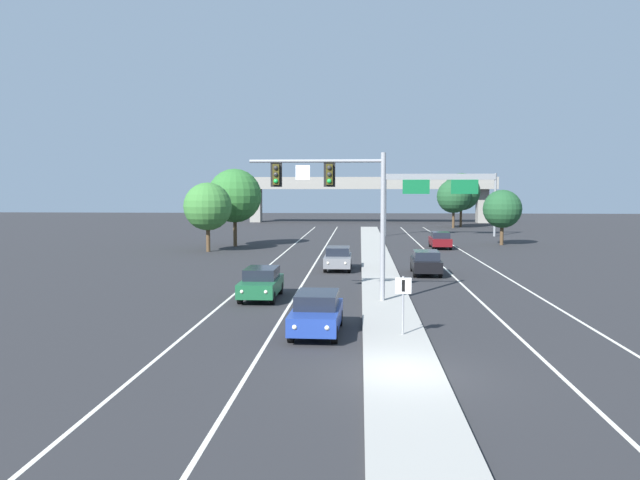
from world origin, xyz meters
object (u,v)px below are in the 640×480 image
car_oncoming_green (261,283)px  tree_far_right_c (502,209)px  car_receding_darkred (440,240)px  tree_far_left_c (235,196)px  car_oncoming_grey (338,258)px  tree_far_right_a (454,196)px  overhead_signal_mast (340,195)px  highway_sign_gantry (440,185)px  car_receding_black (426,262)px  tree_far_left_a (208,207)px  median_sign_post (403,297)px  tree_far_right_b (461,192)px  car_oncoming_blue (317,312)px

car_oncoming_green → tree_far_right_c: tree_far_right_c is taller
car_receding_darkred → tree_far_right_c: bearing=31.8°
car_oncoming_green → tree_far_left_c: 30.40m
car_oncoming_green → car_oncoming_grey: bearing=73.5°
tree_far_left_c → tree_far_right_a: bearing=50.4°
tree_far_right_a → car_oncoming_green: bearing=-107.1°
overhead_signal_mast → tree_far_right_c: (15.22, 33.38, -1.68)m
highway_sign_gantry → tree_far_right_c: 12.96m
car_oncoming_green → overhead_signal_mast: bearing=-13.2°
car_oncoming_green → car_receding_darkred: size_ratio=0.99×
car_oncoming_green → car_receding_black: size_ratio=0.99×
car_oncoming_green → tree_far_left_a: bearing=109.8°
tree_far_right_c → tree_far_right_a: size_ratio=0.79×
tree_far_right_a → car_oncoming_grey: bearing=-107.2°
car_oncoming_grey → tree_far_right_a: bearing=72.8°
car_receding_black → tree_far_right_c: (9.92, 22.68, 2.81)m
median_sign_post → tree_far_right_b: tree_far_right_b is taller
car_oncoming_grey → tree_far_right_b: (16.47, 50.84, 4.42)m
highway_sign_gantry → tree_far_right_a: 16.68m
car_oncoming_grey → car_receding_black: (5.85, -2.10, 0.00)m
median_sign_post → tree_far_right_b: bearing=79.3°
tree_far_right_b → tree_far_left_a: tree_far_right_b is taller
car_receding_black → tree_far_right_c: 24.91m
tree_far_right_c → tree_far_right_a: (-0.73, 27.91, 0.98)m
car_receding_black → car_oncoming_green: bearing=-133.8°
tree_far_right_c → car_receding_black: bearing=-113.6°
car_oncoming_grey → car_receding_darkred: size_ratio=0.99×
car_oncoming_blue → car_oncoming_grey: same height
car_oncoming_blue → car_receding_black: bearing=70.9°
overhead_signal_mast → tree_far_left_c: 32.22m
overhead_signal_mast → median_sign_post: (2.60, -7.24, -3.72)m
tree_far_left_c → tree_far_right_a: 40.38m
tree_far_right_c → tree_far_left_a: 29.15m
car_receding_black → tree_far_left_a: (-17.94, 14.11, 3.23)m
car_receding_darkred → tree_far_right_a: 32.80m
highway_sign_gantry → tree_far_right_a: highway_sign_gantry is taller
tree_far_right_b → car_oncoming_green: bearing=-107.7°
car_oncoming_green → tree_far_right_b: tree_far_right_b is taller
overhead_signal_mast → car_oncoming_grey: (-0.54, 12.80, -4.48)m
car_receding_darkred → tree_far_left_a: size_ratio=0.73×
highway_sign_gantry → tree_far_right_a: size_ratio=1.88×
highway_sign_gantry → car_receding_black: bearing=-98.6°
car_oncoming_grey → car_receding_black: bearing=-19.7°
overhead_signal_mast → tree_far_right_a: size_ratio=1.02×
overhead_signal_mast → car_oncoming_green: bearing=166.8°
tree_far_left_c → car_oncoming_blue: bearing=-74.0°
car_receding_darkred → tree_far_right_b: (7.36, 34.38, 4.42)m
car_oncoming_grey → tree_far_left_a: 17.35m
car_receding_darkred → tree_far_right_c: size_ratio=0.81×
tree_far_right_b → tree_far_left_a: 48.21m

